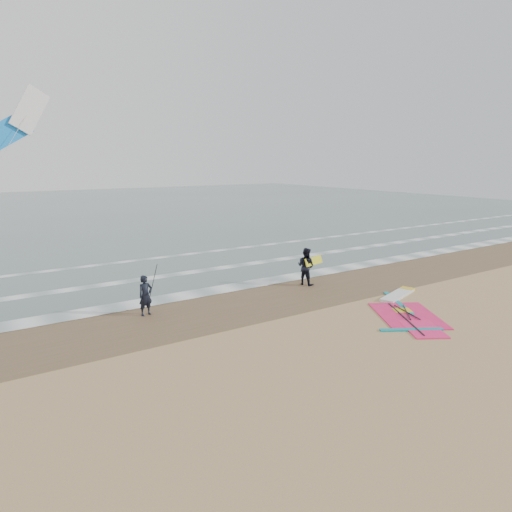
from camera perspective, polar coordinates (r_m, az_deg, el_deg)
ground at (r=15.26m, az=11.57°, el=-11.26°), size 120.00×120.00×0.00m
sea_water at (r=59.02m, az=-23.28°, el=5.18°), size 120.00×80.00×0.02m
wet_sand_band at (r=19.68m, az=-0.81°, el=-5.66°), size 120.00×5.00×0.01m
foam_waterline at (r=23.40m, az=-6.65°, el=-2.81°), size 120.00×9.15×0.02m
windsurf_rig at (r=19.49m, az=18.23°, el=-6.35°), size 5.33×5.05×0.13m
person_standing at (r=18.24m, az=-13.65°, el=-4.82°), size 0.65×0.50×1.60m
person_walking at (r=22.16m, az=6.24°, el=-1.29°), size 0.95×1.07×1.82m
held_pole at (r=18.23m, az=-12.82°, el=-3.57°), size 0.17×0.86×1.82m
carried_kiteboard at (r=22.28m, az=7.22°, el=-0.60°), size 1.30×0.51×0.39m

